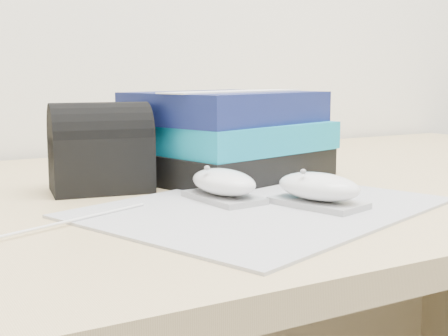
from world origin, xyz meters
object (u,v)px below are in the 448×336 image
mouse_front (318,189)px  pouch (100,149)px  mouse_rear (223,185)px  book_stack (229,136)px  desk (234,320)px

mouse_front → pouch: 0.29m
mouse_rear → pouch: pouch is taller
mouse_rear → book_stack: bearing=57.8°
mouse_rear → mouse_front: 0.11m
book_stack → pouch: book_stack is taller
desk → pouch: size_ratio=11.55×
book_stack → mouse_rear: bearing=-122.2°
desk → pouch: pouch is taller
desk → book_stack: book_stack is taller
mouse_rear → pouch: bearing=124.8°
mouse_rear → pouch: 0.18m
pouch → mouse_rear: bearing=-55.2°
mouse_front → desk: bearing=80.6°
mouse_rear → book_stack: (0.10, 0.16, 0.04)m
desk → mouse_front: size_ratio=13.64×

